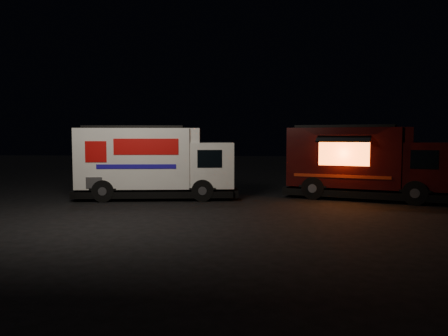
% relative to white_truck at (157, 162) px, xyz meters
% --- Properties ---
extents(ground, '(80.00, 80.00, 0.00)m').
position_rel_white_truck_xyz_m(ground, '(0.76, -1.84, -1.42)').
color(ground, black).
rests_on(ground, ground).
extents(white_truck, '(6.44, 2.80, 2.83)m').
position_rel_white_truck_xyz_m(white_truck, '(0.00, 0.00, 0.00)').
color(white_truck, silver).
rests_on(white_truck, ground).
extents(red_truck, '(6.56, 4.21, 2.86)m').
position_rel_white_truck_xyz_m(red_truck, '(8.16, 0.41, 0.02)').
color(red_truck, '#340B09').
rests_on(red_truck, ground).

